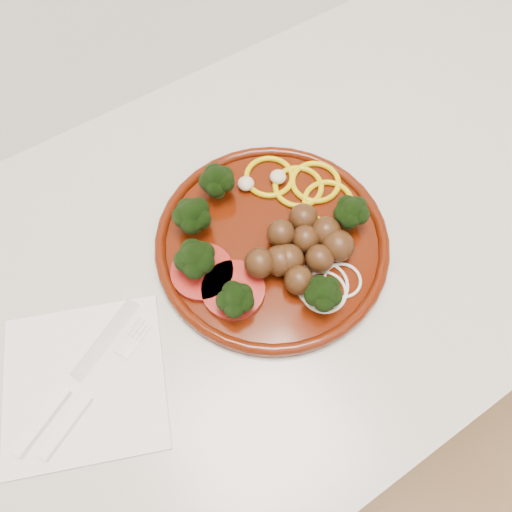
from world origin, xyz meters
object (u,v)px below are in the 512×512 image
knife (63,393)px  fork (79,409)px  napkin (84,382)px  plate (272,242)px

knife → fork: 0.03m
napkin → fork: fork is taller
plate → knife: plate is taller
plate → fork: plate is taller
fork → plate: bearing=-15.5°
plate → knife: 0.29m
napkin → fork: (-0.02, -0.03, 0.01)m
plate → knife: (-0.29, -0.02, -0.01)m
fork → knife: bearing=83.0°
plate → napkin: plate is taller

